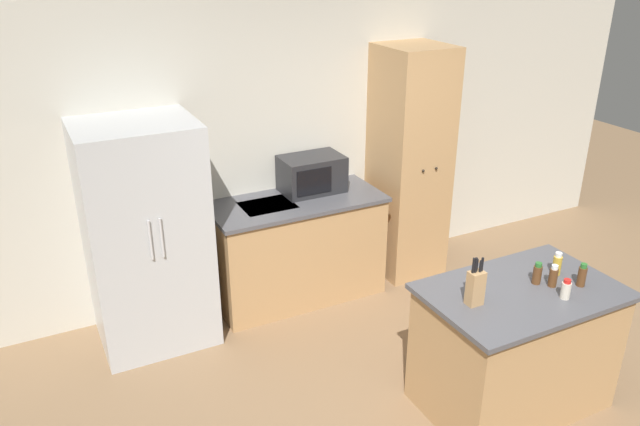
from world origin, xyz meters
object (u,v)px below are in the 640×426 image
at_px(pantry_cabinet, 409,164).
at_px(refrigerator, 146,236).
at_px(knife_block, 475,287).
at_px(spice_bottle_pale_salt, 582,275).
at_px(spice_bottle_short_red, 557,264).
at_px(spice_bottle_tall_dark, 553,276).
at_px(spice_bottle_amber_oil, 537,274).
at_px(spice_bottle_green_herb, 566,289).
at_px(microwave, 312,174).

bearing_deg(pantry_cabinet, refrigerator, -178.45).
bearing_deg(knife_block, spice_bottle_pale_salt, -10.07).
height_order(knife_block, spice_bottle_short_red, knife_block).
distance_m(pantry_cabinet, spice_bottle_tall_dark, 2.04).
xyz_separation_m(refrigerator, spice_bottle_amber_oil, (2.13, -1.88, 0.08)).
bearing_deg(spice_bottle_green_herb, spice_bottle_tall_dark, 74.11).
distance_m(spice_bottle_tall_dark, spice_bottle_pale_salt, 0.19).
xyz_separation_m(spice_bottle_tall_dark, spice_bottle_pale_salt, (0.17, -0.08, 0.00)).
relative_size(knife_block, spice_bottle_amber_oil, 2.16).
xyz_separation_m(refrigerator, knife_block, (1.60, -1.90, 0.13)).
relative_size(pantry_cabinet, microwave, 3.98).
height_order(microwave, spice_bottle_amber_oil, microwave).
distance_m(refrigerator, spice_bottle_short_red, 2.98).
bearing_deg(pantry_cabinet, spice_bottle_tall_dark, -97.04).
bearing_deg(microwave, refrigerator, -173.44).
relative_size(spice_bottle_green_herb, spice_bottle_pale_salt, 0.83).
relative_size(spice_bottle_short_red, spice_bottle_green_herb, 1.20).
bearing_deg(spice_bottle_tall_dark, spice_bottle_pale_salt, -25.20).
height_order(pantry_cabinet, spice_bottle_pale_salt, pantry_cabinet).
relative_size(pantry_cabinet, spice_bottle_short_red, 13.32).
height_order(refrigerator, pantry_cabinet, pantry_cabinet).
bearing_deg(spice_bottle_amber_oil, microwave, 107.11).
xyz_separation_m(knife_block, spice_bottle_tall_dark, (0.60, -0.06, -0.05)).
xyz_separation_m(microwave, spice_bottle_pale_salt, (0.87, -2.21, -0.12)).
height_order(refrigerator, spice_bottle_short_red, refrigerator).
relative_size(spice_bottle_tall_dark, spice_bottle_pale_salt, 0.95).
distance_m(knife_block, spice_bottle_green_herb, 0.60).
xyz_separation_m(microwave, spice_bottle_tall_dark, (0.70, -2.13, -0.12)).
distance_m(spice_bottle_amber_oil, spice_bottle_pale_salt, 0.28).
bearing_deg(spice_bottle_green_herb, pantry_cabinet, 82.34).
bearing_deg(spice_bottle_short_red, spice_bottle_green_herb, -126.09).
height_order(knife_block, spice_bottle_green_herb, knife_block).
bearing_deg(knife_block, spice_bottle_green_herb, -20.09).
xyz_separation_m(spice_bottle_tall_dark, spice_bottle_green_herb, (-0.04, -0.15, -0.01)).
height_order(microwave, spice_bottle_pale_salt, microwave).
relative_size(refrigerator, spice_bottle_amber_oil, 11.84).
height_order(microwave, knife_block, microwave).
height_order(pantry_cabinet, knife_block, pantry_cabinet).
bearing_deg(spice_bottle_pale_salt, spice_bottle_green_herb, -162.42).
xyz_separation_m(refrigerator, spice_bottle_short_red, (2.34, -1.85, 0.08)).
relative_size(microwave, spice_bottle_green_herb, 4.03).
distance_m(pantry_cabinet, spice_bottle_pale_salt, 2.11).
xyz_separation_m(pantry_cabinet, microwave, (-0.95, 0.11, 0.02)).
xyz_separation_m(microwave, spice_bottle_amber_oil, (0.63, -2.06, -0.13)).
distance_m(microwave, spice_bottle_amber_oil, 2.16).
relative_size(microwave, spice_bottle_tall_dark, 3.53).
height_order(spice_bottle_tall_dark, spice_bottle_amber_oil, spice_bottle_tall_dark).
xyz_separation_m(pantry_cabinet, knife_block, (-0.85, -1.97, -0.05)).
xyz_separation_m(knife_block, spice_bottle_pale_salt, (0.77, -0.14, -0.05)).
height_order(pantry_cabinet, spice_bottle_short_red, pantry_cabinet).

